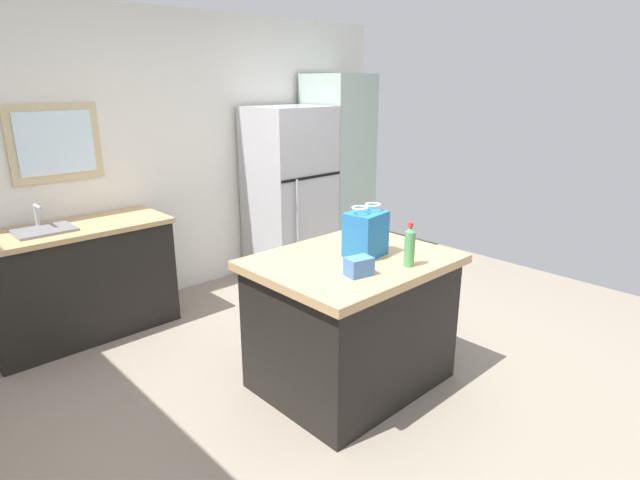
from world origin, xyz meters
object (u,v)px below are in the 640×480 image
object	(u,v)px
bottle	(410,247)
refrigerator	(290,193)
kitchen_island	(351,321)
shopping_bag	(366,233)
small_box	(359,266)
tall_cabinet	(337,170)

from	to	relation	value
bottle	refrigerator	bearing A→B (deg)	67.48
kitchen_island	shopping_bag	bearing A→B (deg)	-10.89
refrigerator	shopping_bag	size ratio (longest dim) A/B	5.23
small_box	bottle	xyz separation A→B (m)	(0.34, -0.10, 0.07)
refrigerator	tall_cabinet	xyz separation A→B (m)	(0.69, 0.00, 0.15)
refrigerator	shopping_bag	world-z (taller)	refrigerator
kitchen_island	refrigerator	world-z (taller)	refrigerator
shopping_bag	bottle	size ratio (longest dim) A/B	1.22
tall_cabinet	bottle	world-z (taller)	tall_cabinet
shopping_bag	refrigerator	bearing A→B (deg)	63.17
shopping_bag	small_box	world-z (taller)	shopping_bag
bottle	small_box	bearing A→B (deg)	163.41
small_box	refrigerator	bearing A→B (deg)	59.33
kitchen_island	tall_cabinet	distance (m)	2.63
bottle	shopping_bag	bearing A→B (deg)	97.62
shopping_bag	bottle	distance (m)	0.32
kitchen_island	shopping_bag	world-z (taller)	shopping_bag
shopping_bag	tall_cabinet	bearing A→B (deg)	49.04
kitchen_island	small_box	bearing A→B (deg)	-129.95
small_box	bottle	world-z (taller)	bottle
refrigerator	small_box	size ratio (longest dim) A/B	11.56
shopping_bag	small_box	size ratio (longest dim) A/B	2.21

